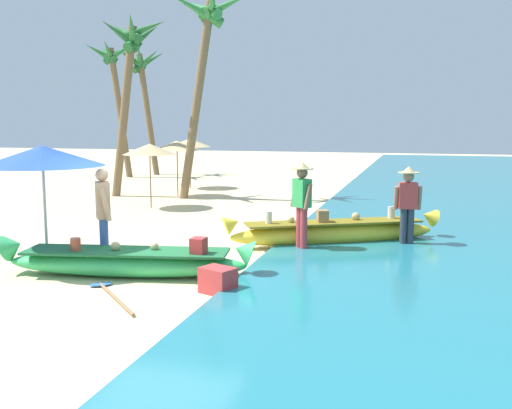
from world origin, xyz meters
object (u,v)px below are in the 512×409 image
at_px(person_vendor_assistant, 408,201).
at_px(paddle, 111,293).
at_px(palm_tree_far_behind, 206,37).
at_px(patio_umbrella_large, 42,156).
at_px(cooler_box, 218,280).
at_px(boat_yellow_midground, 334,232).
at_px(palm_tree_tall_inland, 114,72).
at_px(palm_tree_mid_cluster, 131,57).
at_px(boat_green_foreground, 127,261).
at_px(person_tourist_customer, 103,212).
at_px(person_vendor_hatted, 302,200).
at_px(palm_tree_leaning_seaward, 142,74).

bearing_deg(person_vendor_assistant, paddle, -132.00).
bearing_deg(palm_tree_far_behind, patio_umbrella_large, -87.15).
xyz_separation_m(cooler_box, paddle, (-1.50, -0.55, -0.17)).
bearing_deg(boat_yellow_midground, patio_umbrella_large, -144.97).
xyz_separation_m(person_vendor_assistant, palm_tree_tall_inland, (-13.40, 12.50, 3.83)).
bearing_deg(boat_yellow_midground, palm_tree_mid_cluster, 141.31).
bearing_deg(patio_umbrella_large, palm_tree_tall_inland, 114.74).
xyz_separation_m(boat_green_foreground, person_tourist_customer, (-0.63, 0.38, 0.75)).
relative_size(boat_green_foreground, cooler_box, 8.76).
xyz_separation_m(boat_yellow_midground, palm_tree_mid_cluster, (-7.74, 6.20, 4.40)).
bearing_deg(person_vendor_assistant, palm_tree_mid_cluster, 146.53).
bearing_deg(palm_tree_far_behind, person_vendor_assistant, -43.03).
bearing_deg(person_tourist_customer, boat_yellow_midground, 40.26).
xyz_separation_m(person_tourist_customer, person_vendor_assistant, (5.07, 3.16, -0.03)).
xyz_separation_m(patio_umbrella_large, paddle, (1.95, -1.26, -1.94)).
distance_m(boat_yellow_midground, person_tourist_customer, 4.77).
distance_m(person_vendor_hatted, palm_tree_leaning_seaward, 18.87).
relative_size(boat_yellow_midground, palm_tree_leaning_seaward, 0.71).
xyz_separation_m(palm_tree_tall_inland, palm_tree_mid_cluster, (4.19, -6.41, -0.11)).
distance_m(palm_tree_tall_inland, palm_tree_mid_cluster, 7.65).
xyz_separation_m(palm_tree_mid_cluster, cooler_box, (6.57, -10.16, -4.49)).
xyz_separation_m(boat_green_foreground, paddle, (0.28, -1.08, -0.22)).
xyz_separation_m(person_tourist_customer, paddle, (0.92, -1.45, -0.97)).
bearing_deg(palm_tree_tall_inland, palm_tree_leaning_seaward, 67.30).
height_order(boat_yellow_midground, cooler_box, boat_yellow_midground).
bearing_deg(palm_tree_leaning_seaward, boat_green_foreground, -64.71).
height_order(person_vendor_assistant, patio_umbrella_large, patio_umbrella_large).
height_order(palm_tree_leaning_seaward, palm_tree_far_behind, palm_tree_far_behind).
bearing_deg(person_vendor_hatted, person_vendor_assistant, 26.29).
height_order(person_vendor_hatted, cooler_box, person_vendor_hatted).
relative_size(person_tourist_customer, person_vendor_assistant, 1.05).
distance_m(person_vendor_hatted, palm_tree_tall_inland, 18.06).
xyz_separation_m(person_tourist_customer, patio_umbrella_large, (-1.03, -0.20, 0.97)).
height_order(person_tourist_customer, palm_tree_leaning_seaward, palm_tree_leaning_seaward).
height_order(patio_umbrella_large, palm_tree_far_behind, palm_tree_far_behind).
relative_size(boat_yellow_midground, palm_tree_mid_cluster, 0.72).
xyz_separation_m(boat_green_foreground, boat_yellow_midground, (2.96, 3.42, 0.03)).
distance_m(boat_yellow_midground, paddle, 5.24).
height_order(palm_tree_far_behind, paddle, palm_tree_far_behind).
height_order(boat_yellow_midground, palm_tree_mid_cluster, palm_tree_mid_cluster).
bearing_deg(palm_tree_mid_cluster, boat_green_foreground, -63.58).
distance_m(boat_green_foreground, palm_tree_tall_inland, 18.92).
bearing_deg(palm_tree_tall_inland, boat_green_foreground, -60.78).
bearing_deg(person_tourist_customer, palm_tree_mid_cluster, 114.16).
bearing_deg(palm_tree_far_behind, boat_yellow_midground, -50.77).
relative_size(patio_umbrella_large, cooler_box, 4.32).
bearing_deg(boat_yellow_midground, boat_green_foreground, -130.88).
height_order(palm_tree_mid_cluster, paddle, palm_tree_mid_cluster).
distance_m(person_tourist_customer, palm_tree_leaning_seaward, 19.23).
distance_m(person_vendor_hatted, cooler_box, 3.27).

